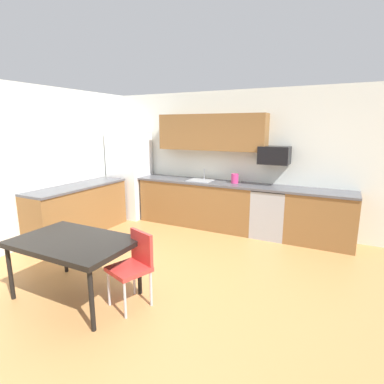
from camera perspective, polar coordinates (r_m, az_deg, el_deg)
ground_plane at (r=4.30m, az=-6.25°, el=-15.73°), size 12.00×12.00×0.00m
wall_back at (r=6.22m, az=6.91°, el=6.03°), size 5.80×0.10×2.70m
wall_left at (r=5.75m, az=-29.39°, el=4.05°), size 0.10×5.80×2.70m
cabinet_run_back at (r=6.27m, az=0.92°, el=-2.19°), size 2.41×0.60×0.90m
cabinet_run_back_right at (r=5.69m, az=23.04°, el=-4.70°), size 1.14×0.60×0.90m
cabinet_run_left at (r=6.13m, az=-20.49°, el=-3.32°), size 0.60×2.00×0.90m
countertop_back at (r=5.96m, az=5.65°, el=1.61°), size 4.80×0.64×0.04m
countertop_left at (r=6.03m, az=-20.82°, el=0.99°), size 0.64×2.00×0.04m
upper_cabinets_back at (r=6.09m, az=3.62°, el=11.15°), size 2.20×0.34×0.70m
refrigerator at (r=6.97m, az=-11.57°, el=3.08°), size 0.76×0.70×1.87m
oven_range at (r=5.80m, az=14.45°, el=-3.74°), size 0.60×0.60×0.91m
microwave at (r=5.71m, az=15.24°, el=6.68°), size 0.54×0.36×0.32m
sink_basin at (r=6.15m, az=1.63°, el=1.61°), size 0.48×0.40×0.14m
sink_faucet at (r=6.28m, az=2.34°, el=3.31°), size 0.02×0.02×0.24m
dining_table at (r=3.85m, az=-21.39°, el=-9.17°), size 1.40×0.90×0.72m
chair_near_table at (r=3.58m, az=-10.85°, el=-12.92°), size 0.51×0.51×0.85m
kettle at (r=5.91m, az=8.05°, el=2.44°), size 0.14×0.14×0.20m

